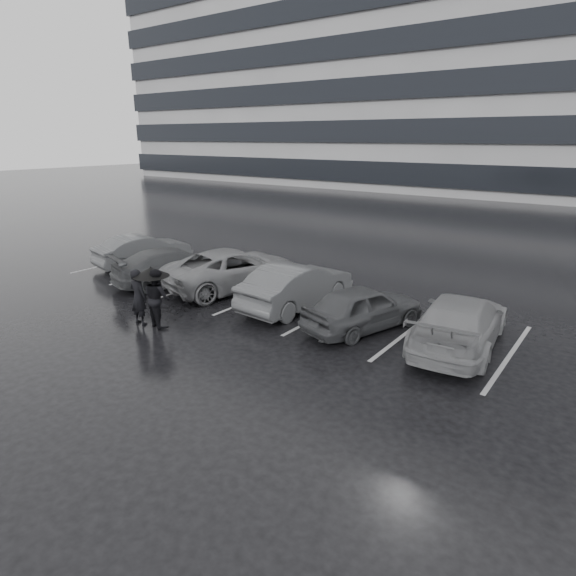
% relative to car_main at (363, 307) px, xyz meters
% --- Properties ---
extents(ground, '(160.00, 160.00, 0.00)m').
position_rel_car_main_xyz_m(ground, '(-2.19, -1.88, -0.67)').
color(ground, black).
rests_on(ground, ground).
extents(office_building, '(61.00, 26.00, 29.00)m').
position_rel_car_main_xyz_m(office_building, '(-24.19, 46.12, 13.67)').
color(office_building, '#939396').
rests_on(office_building, ground).
extents(car_main, '(2.72, 4.23, 1.34)m').
position_rel_car_main_xyz_m(car_main, '(0.00, 0.00, 0.00)').
color(car_main, black).
rests_on(car_main, ground).
extents(car_west_a, '(1.80, 4.63, 1.50)m').
position_rel_car_main_xyz_m(car_west_a, '(-2.71, 0.41, 0.08)').
color(car_west_a, '#2D2D2F').
rests_on(car_west_a, ground).
extents(car_west_b, '(3.80, 5.84, 1.49)m').
position_rel_car_main_xyz_m(car_west_b, '(-5.83, 0.75, 0.08)').
color(car_west_b, '#535356').
rests_on(car_west_b, ground).
extents(car_west_c, '(3.23, 5.08, 1.37)m').
position_rel_car_main_xyz_m(car_west_c, '(-8.24, -0.12, 0.02)').
color(car_west_c, black).
rests_on(car_west_c, ground).
extents(car_west_d, '(2.26, 4.40, 1.38)m').
position_rel_car_main_xyz_m(car_west_d, '(-11.31, 0.80, 0.02)').
color(car_west_d, '#2D2D2F').
rests_on(car_west_d, ground).
extents(car_east, '(2.53, 5.13, 1.43)m').
position_rel_car_main_xyz_m(car_east, '(2.69, 0.45, 0.05)').
color(car_east, '#535356').
rests_on(car_east, ground).
extents(pedestrian_left, '(0.64, 0.43, 1.74)m').
position_rel_car_main_xyz_m(pedestrian_left, '(-5.64, -3.71, 0.20)').
color(pedestrian_left, black).
rests_on(pedestrian_left, ground).
extents(pedestrian_right, '(0.99, 0.85, 1.78)m').
position_rel_car_main_xyz_m(pedestrian_right, '(-5.05, -3.47, 0.22)').
color(pedestrian_right, black).
rests_on(pedestrian_right, ground).
extents(umbrella, '(1.08, 1.08, 1.82)m').
position_rel_car_main_xyz_m(umbrella, '(-5.28, -3.45, 0.99)').
color(umbrella, black).
rests_on(umbrella, ground).
extents(stall_stripes, '(19.72, 5.00, 0.00)m').
position_rel_car_main_xyz_m(stall_stripes, '(-2.99, 0.62, -0.67)').
color(stall_stripes, '#969698').
rests_on(stall_stripes, ground).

